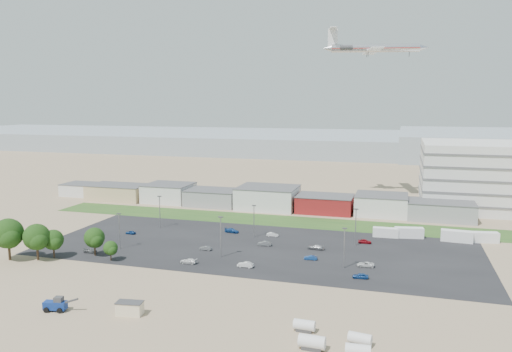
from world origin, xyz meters
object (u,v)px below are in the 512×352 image
at_px(portable_shed, 130,308).
at_px(parked_car_12, 316,247).
at_px(parked_car_11, 272,235).
at_px(parked_car_10, 91,251).
at_px(parked_car_8, 365,241).
at_px(parked_car_2, 360,276).
at_px(parked_car_6, 232,231).
at_px(parked_car_13, 245,265).
at_px(box_trailer_a, 386,232).
at_px(telehandler, 55,304).
at_px(airliner, 375,48).
at_px(storage_tank_nw, 304,325).
at_px(parked_car_0, 366,264).
at_px(parked_car_7, 265,243).
at_px(parked_car_4, 206,248).
at_px(parked_car_5, 131,232).
at_px(parked_car_3, 189,261).
at_px(tree_far_left, 8,237).
at_px(parked_car_1, 311,258).

height_order(portable_shed, parked_car_12, portable_shed).
bearing_deg(parked_car_11, parked_car_10, 118.49).
distance_m(portable_shed, parked_car_8, 73.30).
xyz_separation_m(parked_car_2, parked_car_12, (-13.70, 19.75, 0.04)).
height_order(parked_car_6, parked_car_13, parked_car_13).
xyz_separation_m(box_trailer_a, parked_car_11, (-32.60, -9.05, -0.81)).
bearing_deg(telehandler, parked_car_13, 41.49).
distance_m(portable_shed, airliner, 147.65).
bearing_deg(parked_car_2, parked_car_10, -93.37).
relative_size(storage_tank_nw, parked_car_0, 0.89).
distance_m(parked_car_7, parked_car_12, 14.40).
bearing_deg(parked_car_13, parked_car_8, 140.47).
distance_m(parked_car_4, parked_car_7, 16.70).
height_order(parked_car_4, parked_car_8, parked_car_8).
xyz_separation_m(box_trailer_a, parked_car_8, (-5.40, -8.80, -0.77)).
bearing_deg(parked_car_5, parked_car_6, 114.89).
distance_m(parked_car_11, parked_car_12, 17.54).
distance_m(parked_car_3, parked_car_5, 35.43).
bearing_deg(parked_car_8, parked_car_13, 136.05).
distance_m(tree_far_left, parked_car_3, 46.47).
height_order(parked_car_2, parked_car_6, parked_car_6).
bearing_deg(parked_car_4, parked_car_8, 117.62).
bearing_deg(box_trailer_a, parked_car_5, -168.08).
relative_size(airliner, parked_car_4, 12.40).
distance_m(airliner, parked_car_7, 101.92).
xyz_separation_m(telehandler, parked_car_8, (53.74, 64.59, -0.81)).
bearing_deg(parked_car_2, parked_car_13, -93.86).
height_order(portable_shed, tree_far_left, tree_far_left).
bearing_deg(parked_car_1, parked_car_11, -144.61).
height_order(storage_tank_nw, box_trailer_a, box_trailer_a).
distance_m(parked_car_10, parked_car_11, 51.96).
distance_m(airliner, parked_car_6, 98.15).
bearing_deg(airliner, parked_car_11, -121.17).
height_order(portable_shed, parked_car_7, portable_shed).
bearing_deg(parked_car_10, parked_car_4, -72.44).
bearing_deg(parked_car_2, parked_car_6, -129.62).
distance_m(telehandler, parked_car_0, 70.61).
distance_m(parked_car_1, parked_car_13, 17.55).
xyz_separation_m(parked_car_1, parked_car_5, (-57.40, 9.38, -0.02)).
bearing_deg(parked_car_3, telehandler, -21.01).
height_order(parked_car_5, parked_car_10, parked_car_10).
relative_size(parked_car_4, parked_car_12, 0.76).
bearing_deg(parked_car_11, parked_car_12, -129.51).
relative_size(parked_car_12, parked_car_13, 1.12).
xyz_separation_m(parked_car_2, parked_car_3, (-42.14, -1.19, -0.00)).
distance_m(telehandler, parked_car_11, 69.60).
bearing_deg(parked_car_5, telehandler, 21.29).
relative_size(box_trailer_a, parked_car_0, 1.76).
relative_size(parked_car_1, parked_car_3, 0.80).
bearing_deg(parked_car_12, parked_car_0, 55.56).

